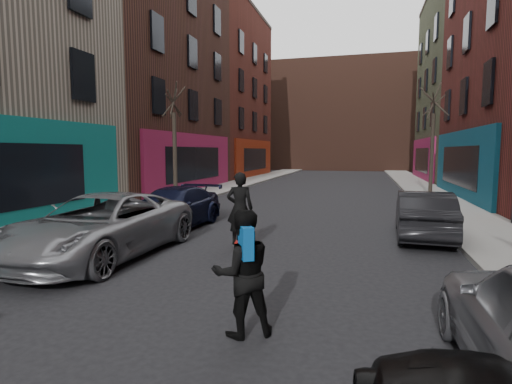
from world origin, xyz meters
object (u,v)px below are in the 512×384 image
Objects in this scene: parked_left_far at (102,226)px; tree_left_far at (174,132)px; skateboarder at (240,208)px; tree_right_far at (433,131)px; parked_left_end at (173,208)px; parked_right_end at (424,214)px; skateboard at (240,246)px; pedestrian at (243,272)px.

tree_left_far is at bearing 107.98° from parked_left_far.
tree_right_far is at bearing -127.76° from skateboarder.
parked_left_end is (-9.40, -12.21, -2.88)m from tree_right_far.
parked_left_far reaches higher than parked_left_end.
parked_right_end is (-1.87, -11.57, -2.86)m from tree_right_far.
skateboard is at bearing -30.38° from parked_left_end.
skateboard is at bearing -54.18° from tree_left_far.
tree_right_far is 4.00× the size of pedestrian.
skateboarder reaches higher than skateboard.
parked_left_far is (3.00, -9.76, -2.65)m from tree_left_far.
tree_right_far is 15.94m from skateboard.
skateboard is (-6.55, -14.11, -3.48)m from tree_right_far.
tree_left_far is 3.82× the size of pedestrian.
tree_right_far is 12.06m from parked_right_end.
tree_right_far is (12.40, 6.00, 0.15)m from tree_left_far.
parked_left_far is at bearing -120.82° from tree_right_far.
tree_left_far is 8.12× the size of skateboard.
tree_right_far is 1.52× the size of parked_left_end.
parked_left_far is at bearing -162.80° from skateboard.
parked_left_far reaches higher than skateboard.
skateboard is at bearing -114.90° from tree_right_far.
tree_left_far reaches higher than skateboard.
tree_right_far is at bearing 60.07° from parked_left_far.
tree_right_far is at bearing 25.82° from tree_left_far.
tree_right_far is 8.50× the size of skateboard.
tree_right_far reaches higher than parked_left_end.
skateboard is (-4.68, -2.54, -0.62)m from parked_right_end.
pedestrian is (7.34, -12.71, -2.52)m from tree_left_far.
tree_left_far is at bearing 119.08° from parked_left_end.
parked_left_far is at bearing 17.20° from skateboarder.
parked_left_end is 7.82m from pedestrian.
parked_left_end is 5.60× the size of skateboard.
skateboarder is (-4.68, -2.54, 0.35)m from parked_right_end.
skateboard is (5.85, -8.11, -3.33)m from tree_left_far.
tree_left_far is 3.53× the size of skateboarder.
skateboard is at bearing 30.94° from parked_left_far.
parked_left_end is 2.63× the size of pedestrian.
parked_right_end is (10.53, -5.57, -2.71)m from tree_left_far.
tree_right_far is at bearing 52.24° from skateboard.
skateboard is (2.85, 1.65, -0.68)m from parked_left_far.
tree_left_far is 10.27m from skateboarder.
parked_left_far is 8.61m from parked_right_end.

